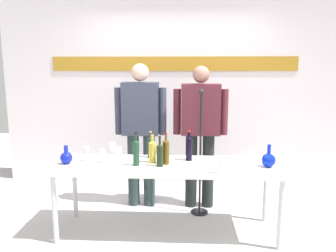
{
  "coord_description": "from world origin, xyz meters",
  "views": [
    {
      "loc": [
        0.19,
        -3.29,
        1.71
      ],
      "look_at": [
        0.0,
        0.15,
        1.1
      ],
      "focal_mm": 35.99,
      "sensor_mm": 36.0,
      "label": 1
    }
  ],
  "objects_px": {
    "decanter_blue_right": "(268,160)",
    "microphone_stand": "(200,173)",
    "wine_bottle_3": "(189,147)",
    "presenter_left": "(141,126)",
    "wine_glass_left_3": "(112,147)",
    "presenter_right": "(200,127)",
    "wine_glass_right_0": "(221,162)",
    "decanter_blue_left": "(66,157)",
    "wine_bottle_1": "(136,152)",
    "wine_glass_right_2": "(240,159)",
    "wine_glass_right_1": "(253,153)",
    "wine_bottle_2": "(166,151)",
    "wine_bottle_0": "(151,146)",
    "wine_bottle_4": "(160,154)",
    "display_table": "(167,169)",
    "wine_glass_left_1": "(87,151)",
    "wine_bottle_5": "(152,151)",
    "wine_glass_left_2": "(102,153)",
    "wine_glass_left_0": "(118,151)"
  },
  "relations": [
    {
      "from": "wine_bottle_2",
      "to": "wine_glass_left_1",
      "type": "xyz_separation_m",
      "value": [
        -0.83,
        0.07,
        -0.03
      ]
    },
    {
      "from": "presenter_right",
      "to": "wine_glass_left_3",
      "type": "bearing_deg",
      "value": -157.08
    },
    {
      "from": "display_table",
      "to": "wine_glass_right_0",
      "type": "height_order",
      "value": "wine_glass_right_0"
    },
    {
      "from": "wine_bottle_0",
      "to": "wine_glass_right_0",
      "type": "distance_m",
      "value": 0.88
    },
    {
      "from": "wine_bottle_4",
      "to": "wine_glass_left_2",
      "type": "relative_size",
      "value": 2.19
    },
    {
      "from": "wine_glass_right_0",
      "to": "wine_glass_left_0",
      "type": "bearing_deg",
      "value": 161.73
    },
    {
      "from": "decanter_blue_right",
      "to": "presenter_right",
      "type": "xyz_separation_m",
      "value": [
        -0.64,
        0.72,
        0.19
      ]
    },
    {
      "from": "wine_glass_left_3",
      "to": "wine_glass_right_2",
      "type": "bearing_deg",
      "value": -17.47
    },
    {
      "from": "presenter_right",
      "to": "wine_glass_right_2",
      "type": "relative_size",
      "value": 11.87
    },
    {
      "from": "wine_bottle_1",
      "to": "microphone_stand",
      "type": "relative_size",
      "value": 0.23
    },
    {
      "from": "decanter_blue_right",
      "to": "wine_bottle_1",
      "type": "height_order",
      "value": "wine_bottle_1"
    },
    {
      "from": "decanter_blue_left",
      "to": "wine_glass_left_1",
      "type": "height_order",
      "value": "decanter_blue_left"
    },
    {
      "from": "wine_glass_left_1",
      "to": "wine_glass_right_1",
      "type": "height_order",
      "value": "wine_glass_right_1"
    },
    {
      "from": "wine_bottle_1",
      "to": "presenter_right",
      "type": "bearing_deg",
      "value": 48.0
    },
    {
      "from": "wine_bottle_1",
      "to": "wine_bottle_4",
      "type": "xyz_separation_m",
      "value": [
        0.24,
        -0.02,
        -0.02
      ]
    },
    {
      "from": "decanter_blue_left",
      "to": "wine_bottle_3",
      "type": "distance_m",
      "value": 1.26
    },
    {
      "from": "display_table",
      "to": "wine_glass_right_0",
      "type": "xyz_separation_m",
      "value": [
        0.52,
        -0.27,
        0.17
      ]
    },
    {
      "from": "wine_bottle_1",
      "to": "decanter_blue_left",
      "type": "bearing_deg",
      "value": 178.84
    },
    {
      "from": "decanter_blue_right",
      "to": "microphone_stand",
      "type": "distance_m",
      "value": 0.88
    },
    {
      "from": "wine_bottle_5",
      "to": "wine_glass_left_0",
      "type": "height_order",
      "value": "wine_bottle_5"
    },
    {
      "from": "wine_bottle_0",
      "to": "wine_glass_left_1",
      "type": "height_order",
      "value": "wine_bottle_0"
    },
    {
      "from": "wine_bottle_2",
      "to": "wine_bottle_4",
      "type": "bearing_deg",
      "value": -124.7
    },
    {
      "from": "decanter_blue_right",
      "to": "wine_bottle_3",
      "type": "bearing_deg",
      "value": 166.01
    },
    {
      "from": "wine_bottle_1",
      "to": "wine_glass_right_2",
      "type": "relative_size",
      "value": 2.34
    },
    {
      "from": "wine_bottle_1",
      "to": "wine_bottle_4",
      "type": "distance_m",
      "value": 0.24
    },
    {
      "from": "wine_bottle_2",
      "to": "wine_glass_left_3",
      "type": "height_order",
      "value": "wine_bottle_2"
    },
    {
      "from": "wine_glass_right_0",
      "to": "wine_bottle_2",
      "type": "bearing_deg",
      "value": 152.55
    },
    {
      "from": "presenter_right",
      "to": "wine_bottle_0",
      "type": "xyz_separation_m",
      "value": [
        -0.55,
        -0.43,
        -0.14
      ]
    },
    {
      "from": "presenter_left",
      "to": "wine_glass_left_3",
      "type": "xyz_separation_m",
      "value": [
        -0.26,
        -0.41,
        -0.16
      ]
    },
    {
      "from": "wine_glass_right_0",
      "to": "wine_glass_right_1",
      "type": "relative_size",
      "value": 1.01
    },
    {
      "from": "presenter_right",
      "to": "wine_glass_left_1",
      "type": "bearing_deg",
      "value": -153.1
    },
    {
      "from": "decanter_blue_right",
      "to": "wine_bottle_5",
      "type": "bearing_deg",
      "value": 175.19
    },
    {
      "from": "display_table",
      "to": "wine_bottle_5",
      "type": "bearing_deg",
      "value": 161.55
    },
    {
      "from": "wine_bottle_3",
      "to": "display_table",
      "type": "bearing_deg",
      "value": -145.88
    },
    {
      "from": "presenter_left",
      "to": "wine_glass_left_1",
      "type": "xyz_separation_m",
      "value": [
        -0.49,
        -0.61,
        -0.17
      ]
    },
    {
      "from": "presenter_left",
      "to": "wine_glass_left_3",
      "type": "bearing_deg",
      "value": -122.24
    },
    {
      "from": "wine_bottle_2",
      "to": "wine_glass_left_2",
      "type": "height_order",
      "value": "wine_bottle_2"
    },
    {
      "from": "presenter_right",
      "to": "wine_glass_right_0",
      "type": "distance_m",
      "value": 0.98
    },
    {
      "from": "wine_glass_right_1",
      "to": "presenter_right",
      "type": "bearing_deg",
      "value": 128.23
    },
    {
      "from": "wine_bottle_5",
      "to": "wine_glass_right_0",
      "type": "relative_size",
      "value": 1.85
    },
    {
      "from": "presenter_left",
      "to": "wine_bottle_3",
      "type": "bearing_deg",
      "value": -42.47
    },
    {
      "from": "wine_glass_left_1",
      "to": "wine_bottle_3",
      "type": "bearing_deg",
      "value": 4.39
    },
    {
      "from": "wine_glass_right_0",
      "to": "wine_glass_right_2",
      "type": "bearing_deg",
      "value": 33.02
    },
    {
      "from": "presenter_right",
      "to": "wine_glass_right_0",
      "type": "bearing_deg",
      "value": -80.58
    },
    {
      "from": "wine_bottle_5",
      "to": "wine_glass_left_2",
      "type": "height_order",
      "value": "wine_bottle_5"
    },
    {
      "from": "wine_bottle_3",
      "to": "wine_glass_right_0",
      "type": "height_order",
      "value": "wine_bottle_3"
    },
    {
      "from": "decanter_blue_left",
      "to": "wine_bottle_1",
      "type": "bearing_deg",
      "value": -1.16
    },
    {
      "from": "wine_bottle_4",
      "to": "wine_glass_right_2",
      "type": "distance_m",
      "value": 0.78
    },
    {
      "from": "wine_bottle_0",
      "to": "wine_glass_left_3",
      "type": "relative_size",
      "value": 1.87
    },
    {
      "from": "presenter_right",
      "to": "wine_bottle_2",
      "type": "relative_size",
      "value": 5.3
    }
  ]
}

